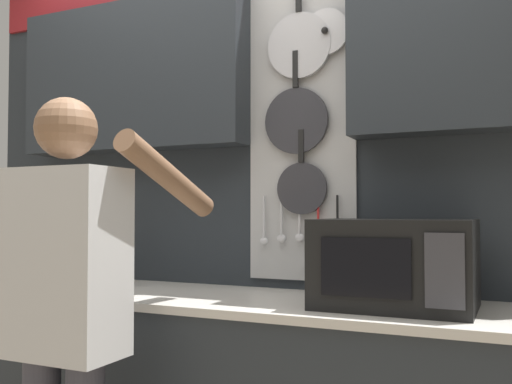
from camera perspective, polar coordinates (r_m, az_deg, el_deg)
back_wall_unit at (r=2.47m, az=-1.14°, el=3.86°), size 2.92×0.20×2.41m
microwave at (r=1.99m, az=13.78°, el=-6.93°), size 0.51×0.39×0.30m
knife_block at (r=2.69m, az=-18.80°, el=-6.48°), size 0.13×0.16×0.29m
utensil_crock at (r=2.53m, az=-14.65°, el=-7.14°), size 0.12×0.12×0.36m
person at (r=1.96m, az=-18.42°, el=-10.47°), size 0.54×0.62×1.63m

